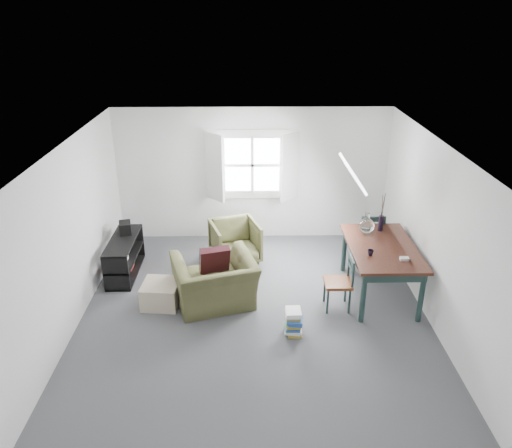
{
  "coord_description": "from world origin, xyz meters",
  "views": [
    {
      "loc": [
        -0.07,
        -6.06,
        4.18
      ],
      "look_at": [
        0.04,
        0.6,
        1.21
      ],
      "focal_mm": 35.0,
      "sensor_mm": 36.0,
      "label": 1
    }
  ],
  "objects_px": {
    "dining_chair_near": "(340,282)",
    "magazine_stack": "(294,322)",
    "dining_chair_far": "(369,238)",
    "media_shelf": "(124,259)",
    "dining_table": "(382,252)",
    "ottoman": "(161,294)",
    "armchair_near": "(215,303)",
    "armchair_far": "(236,260)"
  },
  "relations": [
    {
      "from": "dining_chair_near",
      "to": "magazine_stack",
      "type": "distance_m",
      "value": 0.99
    },
    {
      "from": "armchair_near",
      "to": "dining_table",
      "type": "xyz_separation_m",
      "value": [
        2.52,
        0.25,
        0.72
      ]
    },
    {
      "from": "ottoman",
      "to": "magazine_stack",
      "type": "xyz_separation_m",
      "value": [
        1.93,
        -0.76,
        0.0
      ]
    },
    {
      "from": "armchair_near",
      "to": "dining_chair_near",
      "type": "xyz_separation_m",
      "value": [
        1.85,
        -0.13,
        0.44
      ]
    },
    {
      "from": "ottoman",
      "to": "magazine_stack",
      "type": "relative_size",
      "value": 1.49
    },
    {
      "from": "media_shelf",
      "to": "dining_chair_near",
      "type": "bearing_deg",
      "value": -13.96
    },
    {
      "from": "armchair_near",
      "to": "media_shelf",
      "type": "relative_size",
      "value": 0.95
    },
    {
      "from": "dining_chair_far",
      "to": "media_shelf",
      "type": "bearing_deg",
      "value": -15.76
    },
    {
      "from": "dining_chair_near",
      "to": "magazine_stack",
      "type": "relative_size",
      "value": 2.34
    },
    {
      "from": "ottoman",
      "to": "magazine_stack",
      "type": "bearing_deg",
      "value": -21.41
    },
    {
      "from": "armchair_far",
      "to": "dining_chair_near",
      "type": "relative_size",
      "value": 0.95
    },
    {
      "from": "dining_table",
      "to": "ottoman",
      "type": "bearing_deg",
      "value": -173.68
    },
    {
      "from": "media_shelf",
      "to": "magazine_stack",
      "type": "relative_size",
      "value": 3.42
    },
    {
      "from": "armchair_far",
      "to": "media_shelf",
      "type": "height_order",
      "value": "media_shelf"
    },
    {
      "from": "armchair_near",
      "to": "armchair_far",
      "type": "distance_m",
      "value": 1.42
    },
    {
      "from": "armchair_near",
      "to": "armchair_far",
      "type": "height_order",
      "value": "armchair_near"
    },
    {
      "from": "armchair_near",
      "to": "dining_chair_near",
      "type": "height_order",
      "value": "dining_chair_near"
    },
    {
      "from": "dining_chair_near",
      "to": "media_shelf",
      "type": "distance_m",
      "value": 3.57
    },
    {
      "from": "armchair_near",
      "to": "ottoman",
      "type": "bearing_deg",
      "value": -17.54
    },
    {
      "from": "media_shelf",
      "to": "armchair_far",
      "type": "bearing_deg",
      "value": 17.44
    },
    {
      "from": "dining_table",
      "to": "media_shelf",
      "type": "relative_size",
      "value": 1.36
    },
    {
      "from": "dining_table",
      "to": "media_shelf",
      "type": "distance_m",
      "value": 4.16
    },
    {
      "from": "armchair_far",
      "to": "magazine_stack",
      "type": "relative_size",
      "value": 2.23
    },
    {
      "from": "armchair_near",
      "to": "armchair_far",
      "type": "relative_size",
      "value": 1.45
    },
    {
      "from": "dining_chair_far",
      "to": "dining_table",
      "type": "bearing_deg",
      "value": 67.02
    },
    {
      "from": "magazine_stack",
      "to": "armchair_near",
      "type": "bearing_deg",
      "value": 146.24
    },
    {
      "from": "armchair_far",
      "to": "ottoman",
      "type": "relative_size",
      "value": 1.49
    },
    {
      "from": "dining_table",
      "to": "magazine_stack",
      "type": "relative_size",
      "value": 4.65
    },
    {
      "from": "dining_chair_far",
      "to": "media_shelf",
      "type": "height_order",
      "value": "dining_chair_far"
    },
    {
      "from": "dining_table",
      "to": "magazine_stack",
      "type": "xyz_separation_m",
      "value": [
        -1.4,
        -1.0,
        -0.54
      ]
    },
    {
      "from": "magazine_stack",
      "to": "media_shelf",
      "type": "bearing_deg",
      "value": 147.98
    },
    {
      "from": "armchair_near",
      "to": "dining_chair_far",
      "type": "distance_m",
      "value": 2.89
    },
    {
      "from": "dining_table",
      "to": "armchair_far",
      "type": "bearing_deg",
      "value": 155.17
    },
    {
      "from": "armchair_far",
      "to": "dining_chair_near",
      "type": "distance_m",
      "value": 2.23
    },
    {
      "from": "dining_chair_near",
      "to": "media_shelf",
      "type": "xyz_separation_m",
      "value": [
        -3.4,
        1.05,
        -0.15
      ]
    },
    {
      "from": "armchair_near",
      "to": "magazine_stack",
      "type": "xyz_separation_m",
      "value": [
        1.12,
        -0.75,
        0.18
      ]
    },
    {
      "from": "armchair_far",
      "to": "ottoman",
      "type": "height_order",
      "value": "armchair_far"
    },
    {
      "from": "dining_chair_near",
      "to": "ottoman",
      "type": "bearing_deg",
      "value": -101.97
    },
    {
      "from": "armchair_far",
      "to": "magazine_stack",
      "type": "distance_m",
      "value": 2.31
    },
    {
      "from": "armchair_near",
      "to": "dining_chair_far",
      "type": "bearing_deg",
      "value": -171.6
    },
    {
      "from": "dining_table",
      "to": "magazine_stack",
      "type": "bearing_deg",
      "value": -142.24
    },
    {
      "from": "magazine_stack",
      "to": "armchair_far",
      "type": "bearing_deg",
      "value": 111.57
    }
  ]
}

